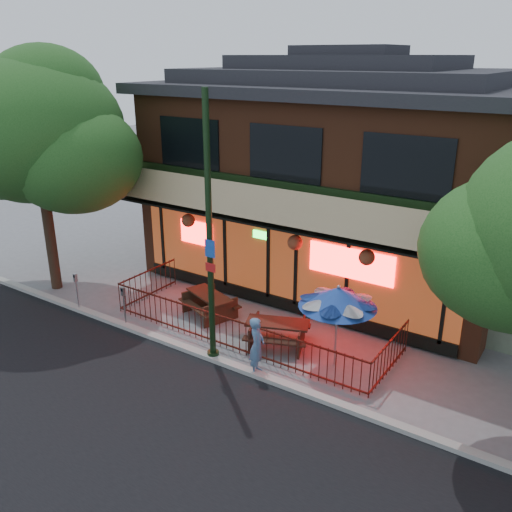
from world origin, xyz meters
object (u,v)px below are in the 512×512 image
Objects in this scene: picnic_table_right at (277,330)px; parking_meter_far at (76,286)px; street_light at (210,248)px; street_tree_left at (38,123)px; pedestrian at (257,346)px; parking_meter_near at (124,300)px; picnic_table_left at (210,301)px; patio_umbrella at (338,297)px.

parking_meter_far is at bearing -166.04° from picnic_table_right.
street_light reaches higher than parking_meter_far.
pedestrian is (8.84, -0.74, -4.89)m from street_tree_left.
street_light is at bearing -0.05° from parking_meter_near.
parking_meter_near is at bearing 179.95° from street_light.
patio_umbrella is at bearing -5.72° from picnic_table_left.
parking_meter_near is at bearing -10.78° from street_tree_left.
picnic_table_left is 1.61× the size of parking_meter_far.
picnic_table_left is at bearing 170.71° from picnic_table_right.
street_light is 5.84m from parking_meter_far.
parking_meter_near is at bearing -129.99° from picnic_table_left.
street_light is 3.45× the size of picnic_table_left.
street_light is 5.53× the size of parking_meter_near.
parking_meter_far reaches higher than picnic_table_right.
pedestrian is at bearing -78.81° from picnic_table_right.
parking_meter_near reaches higher than picnic_table_right.
parking_meter_near reaches higher than picnic_table_left.
parking_meter_far is (-3.70, -2.06, 0.38)m from picnic_table_left.
picnic_table_right is 4.69m from parking_meter_near.
street_tree_left is 3.83× the size of picnic_table_right.
street_tree_left is 5.17× the size of pedestrian.
pedestrian is (1.38, 0.05, -2.37)m from street_light.
street_tree_left is 7.87m from picnic_table_left.
parking_meter_near is at bearing -160.95° from picnic_table_right.
patio_umbrella is 8.45m from parking_meter_far.
parking_meter_near is (-4.42, -1.53, 0.37)m from picnic_table_right.
patio_umbrella is at bearing 4.09° from street_tree_left.
picnic_table_right is at bearing 54.60° from street_light.
picnic_table_left is at bearing 11.63° from street_tree_left.
parking_meter_near is (-3.33, 0.00, -2.29)m from street_light.
street_tree_left is at bearing 64.84° from pedestrian.
street_light is 3.33× the size of picnic_table_right.
street_light reaches higher than picnic_table_right.
parking_meter_near is at bearing -166.17° from patio_umbrella.
street_tree_left reaches higher than pedestrian.
parking_meter_near reaches higher than parking_meter_far.
parking_meter_far is (2.09, -0.87, -4.82)m from street_tree_left.
picnic_table_left is at bearing 37.33° from pedestrian.
street_light is at bearing 0.83° from parking_meter_far.
street_tree_left is at bearing -175.91° from patio_umbrella.
street_tree_left is at bearing -168.37° from picnic_table_left.
picnic_table_right is 0.92× the size of patio_umbrella.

